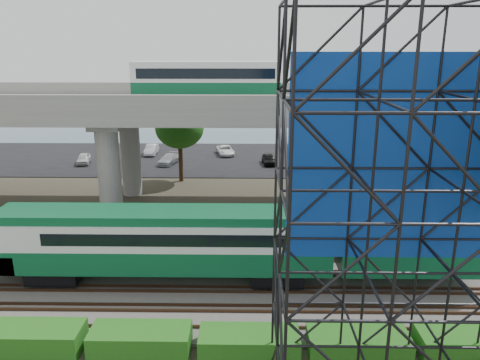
{
  "coord_description": "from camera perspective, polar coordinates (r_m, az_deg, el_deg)",
  "views": [
    {
      "loc": [
        0.87,
        -22.86,
        13.65
      ],
      "look_at": [
        0.42,
        6.0,
        5.32
      ],
      "focal_mm": 35.0,
      "sensor_mm": 36.0,
      "label": 1
    }
  ],
  "objects": [
    {
      "name": "ground",
      "position": [
        26.63,
        -1.15,
        -14.73
      ],
      "size": [
        140.0,
        140.0,
        0.0
      ],
      "primitive_type": "plane",
      "color": "#474233",
      "rests_on": "ground"
    },
    {
      "name": "ballast_bed",
      "position": [
        28.32,
        -1.0,
        -12.48
      ],
      "size": [
        90.0,
        12.0,
        0.2
      ],
      "primitive_type": "cube",
      "color": "slate",
      "rests_on": "ground"
    },
    {
      "name": "service_road",
      "position": [
        36.03,
        -0.56,
        -6.09
      ],
      "size": [
        90.0,
        5.0,
        0.08
      ],
      "primitive_type": "cube",
      "color": "black",
      "rests_on": "ground"
    },
    {
      "name": "parking_lot",
      "position": [
        58.47,
        0.02,
        2.64
      ],
      "size": [
        90.0,
        18.0,
        0.08
      ],
      "primitive_type": "cube",
      "color": "black",
      "rests_on": "ground"
    },
    {
      "name": "harbor_water",
      "position": [
        80.03,
        0.26,
        6.29
      ],
      "size": [
        140.0,
        40.0,
        0.03
      ],
      "primitive_type": "cube",
      "color": "#3F5968",
      "rests_on": "ground"
    },
    {
      "name": "rail_tracks",
      "position": [
        28.24,
        -1.0,
        -12.16
      ],
      "size": [
        90.0,
        9.52,
        0.16
      ],
      "color": "#472D1E",
      "rests_on": "ballast_bed"
    },
    {
      "name": "commuter_train",
      "position": [
        27.21,
        -4.75,
        -7.27
      ],
      "size": [
        29.3,
        3.06,
        4.3
      ],
      "color": "black",
      "rests_on": "rail_tracks"
    },
    {
      "name": "overpass",
      "position": [
        39.25,
        -0.65,
        8.14
      ],
      "size": [
        80.0,
        12.0,
        12.4
      ],
      "color": "#9E9B93",
      "rests_on": "ground"
    },
    {
      "name": "scaffold_tower",
      "position": [
        17.07,
        20.31,
        -6.16
      ],
      "size": [
        9.36,
        6.36,
        15.0
      ],
      "color": "black",
      "rests_on": "ground"
    },
    {
      "name": "hedge_strip",
      "position": [
        22.71,
        1.13,
        -19.1
      ],
      "size": [
        34.6,
        1.8,
        1.2
      ],
      "color": "#155613",
      "rests_on": "ground"
    },
    {
      "name": "trees",
      "position": [
        40.23,
        -7.06,
        4.39
      ],
      "size": [
        40.94,
        16.94,
        7.69
      ],
      "color": "#382314",
      "rests_on": "ground"
    },
    {
      "name": "suv",
      "position": [
        36.26,
        -8.74,
        -4.85
      ],
      "size": [
        5.7,
        4.13,
        1.44
      ],
      "primitive_type": "imported",
      "rotation": [
        0.0,
        0.0,
        1.19
      ],
      "color": "black",
      "rests_on": "service_road"
    },
    {
      "name": "parked_cars",
      "position": [
        57.79,
        0.87,
        3.12
      ],
      "size": [
        37.28,
        9.45,
        1.27
      ],
      "color": "silver",
      "rests_on": "parking_lot"
    }
  ]
}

